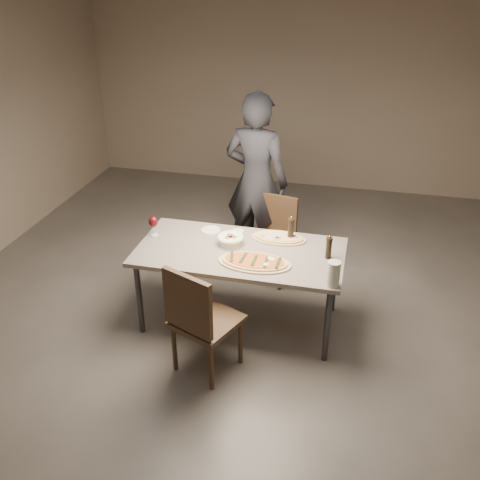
% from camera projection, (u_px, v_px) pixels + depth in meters
% --- Properties ---
extents(room, '(7.00, 7.00, 7.00)m').
position_uv_depth(room, '(240.00, 180.00, 4.34)').
color(room, '#59534C').
rests_on(room, ground).
extents(dining_table, '(1.80, 0.90, 0.75)m').
position_uv_depth(dining_table, '(240.00, 256.00, 4.67)').
color(dining_table, slate).
rests_on(dining_table, ground).
extents(zucchini_pizza, '(0.62, 0.34, 0.05)m').
position_uv_depth(zucchini_pizza, '(255.00, 262.00, 4.44)').
color(zucchini_pizza, tan).
rests_on(zucchini_pizza, dining_table).
extents(ham_pizza, '(0.50, 0.28, 0.04)m').
position_uv_depth(ham_pizza, '(279.00, 238.00, 4.82)').
color(ham_pizza, tan).
rests_on(ham_pizza, dining_table).
extents(bread_basket, '(0.24, 0.24, 0.08)m').
position_uv_depth(bread_basket, '(230.00, 239.00, 4.72)').
color(bread_basket, '#F1E7C4').
rests_on(bread_basket, dining_table).
extents(oil_dish, '(0.11, 0.11, 0.01)m').
position_uv_depth(oil_dish, '(238.00, 232.00, 4.94)').
color(oil_dish, white).
rests_on(oil_dish, dining_table).
extents(pepper_mill_left, '(0.06, 0.06, 0.23)m').
position_uv_depth(pepper_mill_left, '(291.00, 229.00, 4.77)').
color(pepper_mill_left, black).
rests_on(pepper_mill_left, dining_table).
extents(pepper_mill_right, '(0.06, 0.06, 0.21)m').
position_uv_depth(pepper_mill_right, '(329.00, 248.00, 4.48)').
color(pepper_mill_right, black).
rests_on(pepper_mill_right, dining_table).
extents(carafe, '(0.10, 0.10, 0.21)m').
position_uv_depth(carafe, '(333.00, 274.00, 4.10)').
color(carafe, silver).
rests_on(carafe, dining_table).
extents(wine_glass, '(0.08, 0.08, 0.19)m').
position_uv_depth(wine_glass, '(153.00, 222.00, 4.83)').
color(wine_glass, silver).
rests_on(wine_glass, dining_table).
extents(side_plate, '(0.18, 0.18, 0.01)m').
position_uv_depth(side_plate, '(211.00, 230.00, 4.97)').
color(side_plate, white).
rests_on(side_plate, dining_table).
extents(chair_near, '(0.61, 0.61, 0.99)m').
position_uv_depth(chair_near, '(199.00, 317.00, 4.12)').
color(chair_near, '#3D2919').
rests_on(chair_near, ground).
extents(chair_far, '(0.49, 0.49, 0.87)m').
position_uv_depth(chair_far, '(275.00, 233.00, 5.49)').
color(chair_far, '#3D2919').
rests_on(chair_far, ground).
extents(diner, '(0.75, 0.56, 1.87)m').
position_uv_depth(diner, '(256.00, 182.00, 5.55)').
color(diner, black).
rests_on(diner, ground).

